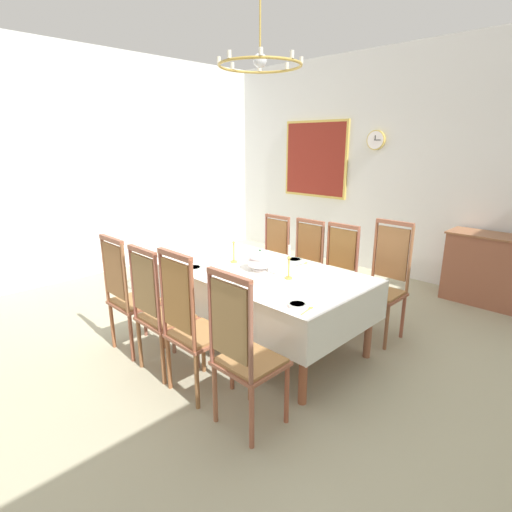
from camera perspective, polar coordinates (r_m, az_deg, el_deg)
name	(u,v)px	position (r m, az deg, el deg)	size (l,w,h in m)	color
ground	(249,348)	(4.18, -0.95, -12.95)	(6.75, 6.39, 0.04)	#ADA88A
back_wall	(407,166)	(6.37, 20.70, 11.91)	(6.75, 0.08, 3.33)	silver
left_wall	(88,166)	(6.56, -22.91, 11.78)	(0.08, 6.39, 3.33)	silver
dining_table	(259,277)	(3.98, 0.50, -3.07)	(2.12, 1.20, 0.78)	brown
tablecloth	(259,279)	(3.99, 0.50, -3.29)	(2.14, 1.22, 0.37)	white
chair_south_a	(129,294)	(4.04, -17.69, -5.14)	(0.44, 0.42, 1.17)	#975845
chair_north_a	(270,256)	(5.22, 2.06, 0.04)	(0.44, 0.42, 1.09)	#9A5E45
chair_south_b	(159,309)	(3.61, -13.65, -7.41)	(0.44, 0.42, 1.17)	#8C5C47
chair_north_b	(302,264)	(4.90, 6.66, -1.10)	(0.44, 0.42, 1.10)	#956038
chair_south_c	(191,324)	(3.24, -9.23, -9.55)	(0.44, 0.42, 1.23)	#955F37
chair_north_c	(335,272)	(4.64, 11.23, -2.23)	(0.44, 0.42, 1.11)	#9A5537
chair_south_d	(243,351)	(2.83, -1.81, -13.46)	(0.44, 0.42, 1.21)	#9C5E36
chair_north_d	(384,281)	(4.35, 17.84, -3.36)	(0.44, 0.42, 1.23)	#8F593C
soup_tureen	(260,260)	(3.92, 0.57, -0.58)	(0.27, 0.27, 0.22)	white
candlestick_west	(234,250)	(4.18, -3.19, 0.83)	(0.07, 0.07, 0.33)	gold
candlestick_east	(289,266)	(3.68, 4.71, -1.39)	(0.07, 0.07, 0.32)	gold
bowl_near_left	(297,305)	(3.11, 5.91, -6.95)	(0.14, 0.14, 0.03)	white
bowl_near_right	(294,260)	(4.23, 5.47, -0.61)	(0.17, 0.17, 0.03)	white
bowl_far_left	(193,268)	(3.98, -9.03, -1.77)	(0.18, 0.18, 0.04)	white
bowl_far_right	(244,284)	(3.51, -1.69, -4.01)	(0.17, 0.17, 0.04)	white
spoon_primary	(309,309)	(3.07, 7.63, -7.47)	(0.05, 0.18, 0.01)	gold
spoon_secondary	(305,263)	(4.19, 6.95, -1.04)	(0.04, 0.18, 0.01)	gold
sideboard	(507,273)	(5.79, 32.26, -2.09)	(1.44, 0.48, 0.90)	#96563E
mounted_clock	(376,140)	(6.51, 16.76, 15.58)	(0.29, 0.06, 0.29)	#D1B251
framed_painting	(315,159)	(7.12, 8.45, 13.51)	(1.27, 0.05, 1.28)	#D1B251
chandelier	(260,64)	(3.82, 0.58, 25.69)	(0.75, 0.75, 0.66)	gold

